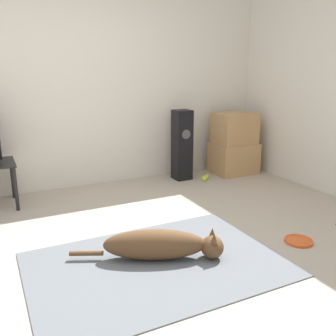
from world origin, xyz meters
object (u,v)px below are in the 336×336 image
Objects in this scene: frisbee at (299,241)px; cardboard_box_upper at (235,128)px; floor_speaker at (182,145)px; tennis_ball_near_speaker at (206,177)px; cardboard_box_lower at (233,158)px; dog at (162,245)px; tennis_ball_by_boxes at (204,179)px.

frisbee is 0.45× the size of cardboard_box_upper.
frisbee is 2.16m from floor_speaker.
floor_speaker is 13.91× the size of tennis_ball_near_speaker.
frisbee is 1.95m from tennis_ball_near_speaker.
tennis_ball_near_speaker is (-0.52, -0.12, -0.60)m from cardboard_box_upper.
tennis_ball_near_speaker is at bearing -166.90° from cardboard_box_upper.
dog is at bearing -137.69° from cardboard_box_lower.
tennis_ball_by_boxes is (1.39, 1.63, -0.09)m from dog.
floor_speaker reaches higher than cardboard_box_upper.
cardboard_box_upper reaches higher than tennis_ball_by_boxes.
floor_speaker reaches higher than cardboard_box_lower.
tennis_ball_near_speaker is (1.46, 1.68, -0.09)m from dog.
tennis_ball_by_boxes is at bearing 83.48° from frisbee.
cardboard_box_lower is at bearing 42.31° from dog.
frisbee is (1.18, -0.25, -0.11)m from dog.
cardboard_box_lower is 0.64× the size of floor_speaker.
frisbee is at bearing -11.91° from dog.
cardboard_box_lower reaches higher than dog.
frisbee is 2.29m from cardboard_box_upper.
cardboard_box_lower is at bearing -4.55° from floor_speaker.
cardboard_box_upper is (1.98, 1.81, 0.51)m from dog.
floor_speaker is at bearing 147.01° from tennis_ball_near_speaker.
dog reaches higher than tennis_ball_near_speaker.
frisbee is at bearing -90.11° from floor_speaker.
dog is 1.20× the size of floor_speaker.
tennis_ball_near_speaker is at bearing 81.79° from frisbee.
dog is 16.64× the size of tennis_ball_near_speaker.
cardboard_box_lower is at bearing 16.17° from tennis_ball_by_boxes.
dog is at bearing -130.53° from tennis_ball_by_boxes.
floor_speaker is 0.53m from tennis_ball_by_boxes.
dog is 2.23m from floor_speaker.
cardboard_box_lower is (0.80, 2.05, 0.20)m from frisbee.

